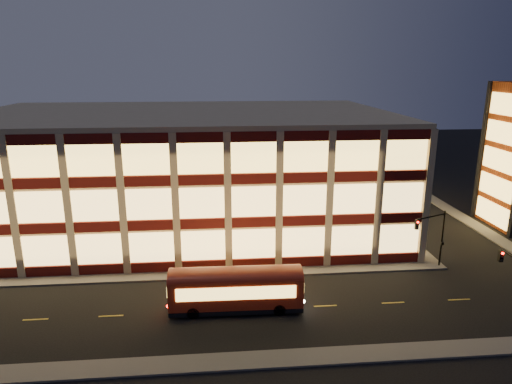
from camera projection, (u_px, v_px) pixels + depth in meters
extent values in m
plane|color=black|center=(209.00, 279.00, 44.00)|extent=(200.00, 200.00, 0.00)
cube|color=#514F4C|center=(178.00, 275.00, 44.68)|extent=(54.00, 2.00, 0.15)
cube|color=#514F4C|center=(379.00, 216.00, 62.30)|extent=(2.00, 30.00, 0.15)
cube|color=#514F4C|center=(456.00, 214.00, 63.26)|extent=(2.00, 30.00, 0.15)
cube|color=#514F4C|center=(207.00, 363.00, 31.51)|extent=(100.00, 2.00, 0.15)
cube|color=tan|center=(185.00, 170.00, 58.17)|extent=(50.00, 30.00, 14.00)
cube|color=tan|center=(183.00, 113.00, 56.23)|extent=(50.40, 30.40, 0.50)
cube|color=#470C0A|center=(179.00, 266.00, 45.37)|extent=(50.10, 0.25, 1.00)
cube|color=#E8B861|center=(178.00, 246.00, 44.83)|extent=(49.00, 0.20, 3.00)
cube|color=#470C0A|center=(373.00, 212.00, 62.07)|extent=(0.25, 30.10, 1.00)
cube|color=#E8B861|center=(374.00, 197.00, 61.50)|extent=(0.20, 29.00, 3.00)
cube|color=#470C0A|center=(177.00, 224.00, 44.19)|extent=(50.10, 0.25, 1.00)
cube|color=#E8B861|center=(176.00, 204.00, 43.65)|extent=(49.00, 0.20, 3.00)
cube|color=#470C0A|center=(375.00, 181.00, 60.89)|extent=(0.25, 30.10, 1.00)
cube|color=#E8B861|center=(376.00, 165.00, 60.32)|extent=(0.20, 29.00, 3.00)
cube|color=#470C0A|center=(175.00, 180.00, 43.01)|extent=(50.10, 0.25, 1.00)
cube|color=#E8B861|center=(173.00, 158.00, 42.46)|extent=(49.00, 0.20, 3.00)
cube|color=#470C0A|center=(378.00, 148.00, 59.71)|extent=(0.25, 30.10, 1.00)
cube|color=#E8B861|center=(379.00, 132.00, 59.14)|extent=(0.20, 29.00, 3.00)
cube|color=black|center=(482.00, 151.00, 60.08)|extent=(0.60, 0.60, 18.00)
cube|color=#FFC959|center=(492.00, 213.00, 58.17)|extent=(0.16, 6.60, 2.60)
cube|color=#FFC959|center=(496.00, 187.00, 57.25)|extent=(0.16, 6.60, 2.60)
cube|color=#FFC959|center=(500.00, 160.00, 56.34)|extent=(0.16, 6.60, 2.60)
cube|color=#FFC959|center=(504.00, 133.00, 55.43)|extent=(0.16, 6.60, 2.60)
cube|color=#FFC959|center=(508.00, 105.00, 54.52)|extent=(0.16, 6.60, 2.60)
cylinder|color=black|center=(442.00, 239.00, 46.02)|extent=(0.18, 0.18, 6.00)
cylinder|color=black|center=(431.00, 217.00, 44.42)|extent=(3.56, 1.63, 0.14)
cube|color=black|center=(417.00, 225.00, 43.68)|extent=(0.32, 0.32, 0.95)
sphere|color=#FF0C05|center=(418.00, 222.00, 43.43)|extent=(0.20, 0.20, 0.20)
cube|color=black|center=(442.00, 244.00, 45.93)|extent=(0.25, 0.18, 0.28)
cube|color=black|center=(501.00, 256.00, 36.50)|extent=(0.32, 0.32, 0.95)
sphere|color=#FF0C05|center=(503.00, 253.00, 36.25)|extent=(0.20, 0.20, 0.20)
cube|color=#9D1D08|center=(236.00, 289.00, 38.12)|extent=(11.10, 2.97, 2.54)
cube|color=black|center=(236.00, 305.00, 38.52)|extent=(11.10, 2.97, 0.39)
cylinder|color=black|center=(193.00, 313.00, 37.08)|extent=(1.00, 0.35, 0.99)
cylinder|color=black|center=(195.00, 298.00, 39.41)|extent=(1.00, 0.35, 0.99)
cylinder|color=black|center=(279.00, 310.00, 37.57)|extent=(1.00, 0.35, 0.99)
cylinder|color=black|center=(276.00, 295.00, 39.90)|extent=(1.00, 0.35, 0.99)
cube|color=#FFC959|center=(236.00, 294.00, 36.68)|extent=(9.72, 0.24, 1.10)
cube|color=#FFC959|center=(235.00, 278.00, 39.39)|extent=(9.72, 0.24, 1.10)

